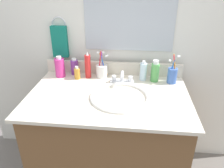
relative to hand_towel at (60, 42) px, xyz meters
name	(u,v)px	position (x,y,z in m)	size (l,w,h in m)	color
vanity_cabinet	(109,142)	(0.38, -0.32, -0.59)	(0.93, 0.58, 0.70)	brown
countertop	(108,96)	(0.38, -0.32, -0.23)	(0.96, 0.63, 0.02)	beige
backsplash	(113,68)	(0.38, -0.02, -0.17)	(0.96, 0.02, 0.09)	beige
back_wall	(114,79)	(0.38, 0.04, -0.29)	(2.06, 0.04, 1.30)	silver
mirror_panel	(130,8)	(0.48, 0.02, 0.23)	(0.60, 0.01, 0.56)	#B2BCC6
towel_ring	(59,24)	(0.00, 0.02, 0.12)	(0.10, 0.10, 0.01)	silver
hand_towel	(60,42)	(0.00, 0.00, 0.00)	(0.11, 0.04, 0.22)	#147260
sink_basin	(120,102)	(0.45, -0.36, -0.25)	(0.35, 0.35, 0.11)	white
faucet	(122,79)	(0.45, -0.16, -0.19)	(0.16, 0.10, 0.08)	silver
bottle_toner_green	(155,72)	(0.67, -0.11, -0.15)	(0.05, 0.05, 0.15)	#4C9E4C
bottle_spray_red	(88,66)	(0.21, -0.10, -0.14)	(0.04, 0.04, 0.18)	red
bottle_soap_pink	(60,67)	(0.02, -0.10, -0.15)	(0.07, 0.07, 0.15)	#D8338C
bottle_cream_purple	(75,67)	(0.11, -0.05, -0.17)	(0.05, 0.05, 0.12)	#7A3899
bottle_gel_clear	(143,71)	(0.59, -0.10, -0.16)	(0.05, 0.05, 0.14)	silver
bottle_oil_amber	(77,73)	(0.14, -0.13, -0.18)	(0.04, 0.04, 0.09)	gold
cup_blue_plastic	(172,75)	(0.78, -0.12, -0.16)	(0.06, 0.06, 0.20)	#3F66B7
cup_white_ceramic	(102,70)	(0.31, -0.08, -0.17)	(0.09, 0.08, 0.19)	white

